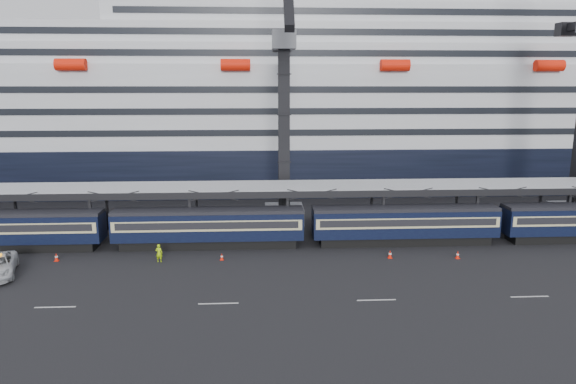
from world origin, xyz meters
name	(u,v)px	position (x,y,z in m)	size (l,w,h in m)	color
ground	(528,277)	(0.00, 0.00, 0.00)	(260.00, 260.00, 0.00)	black
train	(437,223)	(-4.65, 10.00, 2.20)	(133.05, 3.00, 4.05)	black
canopy	(468,186)	(0.00, 14.00, 5.25)	(130.00, 6.25, 5.53)	#A0A3A8
cruise_ship	(389,108)	(-1.08, 45.99, 12.34)	(214.09, 28.84, 34.00)	black
crane_dark_near	(284,122)	(-20.00, 18.59, 11.93)	(4.50, 17.75, 35.08)	#4C4D53
worker	(159,253)	(-32.20, 5.64, 0.86)	(0.63, 0.41, 1.72)	#B4EC0C
traffic_cone_a	(56,257)	(-41.83, 6.41, 0.39)	(0.40, 0.40, 0.79)	#FF1D08
traffic_cone_b	(222,257)	(-26.46, 5.89, 0.33)	(0.34, 0.34, 0.67)	#FF1D08
traffic_cone_c	(458,255)	(-4.20, 5.12, 0.37)	(0.38, 0.38, 0.75)	#FF1D08
traffic_cone_d	(390,254)	(-10.56, 5.58, 0.39)	(0.40, 0.40, 0.80)	#FF1D08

